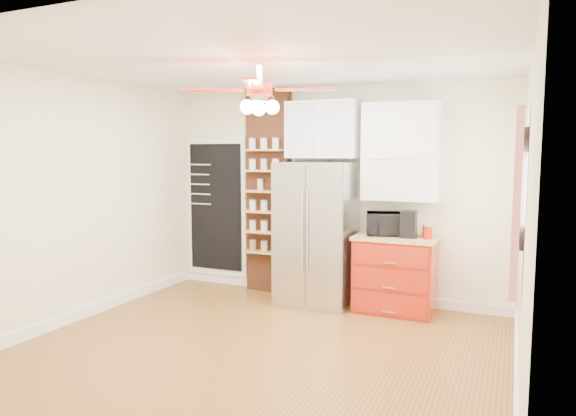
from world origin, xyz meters
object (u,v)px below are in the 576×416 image
at_px(coffee_maker, 409,224).
at_px(ceiling_fan, 259,91).
at_px(toaster_oven, 387,224).
at_px(fridge, 317,233).
at_px(red_cabinet, 395,273).
at_px(canister_left, 428,233).
at_px(pantry_jar_oats, 260,185).

bearing_deg(coffee_maker, ceiling_fan, -125.15).
height_order(toaster_oven, coffee_maker, coffee_maker).
distance_m(fridge, ceiling_fan, 2.25).
height_order(red_cabinet, toaster_oven, toaster_oven).
relative_size(canister_left, pantry_jar_oats, 1.06).
height_order(canister_left, pantry_jar_oats, pantry_jar_oats).
xyz_separation_m(fridge, toaster_oven, (0.86, 0.05, 0.16)).
bearing_deg(red_cabinet, pantry_jar_oats, 176.52).
bearing_deg(fridge, toaster_oven, 3.63).
relative_size(red_cabinet, pantry_jar_oats, 6.82).
relative_size(fridge, canister_left, 11.97).
bearing_deg(canister_left, fridge, 178.44).
bearing_deg(ceiling_fan, red_cabinet, 61.29).
distance_m(coffee_maker, canister_left, 0.23).
height_order(fridge, canister_left, fridge).
distance_m(fridge, red_cabinet, 1.06).
relative_size(red_cabinet, canister_left, 6.43).
relative_size(fridge, pantry_jar_oats, 12.70).
xyz_separation_m(red_cabinet, coffee_maker, (0.15, -0.06, 0.60)).
height_order(coffee_maker, pantry_jar_oats, pantry_jar_oats).
bearing_deg(coffee_maker, pantry_jar_oats, 173.40).
bearing_deg(red_cabinet, canister_left, -13.17).
relative_size(fridge, red_cabinet, 1.86).
bearing_deg(ceiling_fan, fridge, 91.76).
relative_size(red_cabinet, coffee_maker, 3.06).
bearing_deg(toaster_oven, coffee_maker, -31.53).
bearing_deg(canister_left, toaster_oven, 169.17).
relative_size(ceiling_fan, pantry_jar_oats, 10.16).
distance_m(red_cabinet, toaster_oven, 0.59).
bearing_deg(canister_left, ceiling_fan, -128.99).
distance_m(fridge, pantry_jar_oats, 1.04).
height_order(fridge, pantry_jar_oats, fridge).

